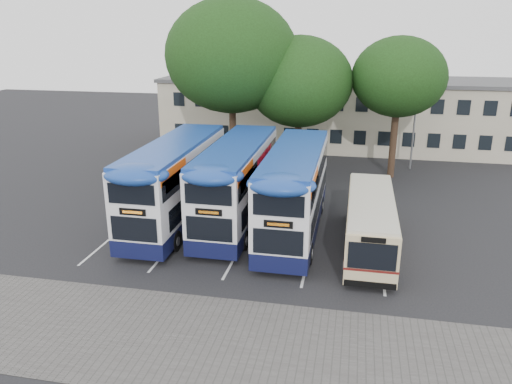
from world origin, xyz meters
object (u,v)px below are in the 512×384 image
Objects in this scene: lamp_post at (416,104)px; bus_single at (370,220)px; tree_right at (399,77)px; tree_mid at (299,82)px; bus_dd_mid at (237,180)px; tree_left at (232,56)px; bus_dd_left at (176,179)px; bus_dd_right at (295,188)px.

lamp_post reaches higher than bus_single.
tree_mid is at bearing -176.47° from tree_right.
lamp_post is at bearing 51.85° from bus_dd_mid.
tree_left reaches higher than bus_dd_left.
bus_dd_right is (6.68, -0.13, -0.03)m from bus_dd_left.
bus_dd_left reaches higher than bus_single.
tree_left is at bearing -164.96° from lamp_post.
tree_mid is 11.70m from bus_dd_mid.
bus_dd_right is 1.22× the size of bus_single.
tree_mid is 0.92× the size of bus_dd_mid.
bus_single is at bearing -7.85° from bus_dd_left.
tree_left reaches higher than bus_single.
tree_mid is at bearing 64.26° from bus_dd_left.
bus_single is (-3.39, -15.76, -3.56)m from lamp_post.
lamp_post is 1.00× the size of bus_single.
bus_dd_left is at bearing -134.49° from lamp_post.
tree_right is 0.92× the size of bus_dd_mid.
lamp_post is 20.19m from bus_dd_left.
bus_single is at bearing -16.42° from bus_dd_mid.
bus_dd_right is at bearing -117.03° from lamp_post.
tree_left reaches higher than bus_dd_right.
bus_dd_mid is (-9.06, -11.08, -4.75)m from tree_right.
tree_mid is at bearing -161.01° from lamp_post.
bus_dd_right is 4.31m from bus_single.
tree_mid is 0.91× the size of bus_dd_left.
tree_left reaches higher than tree_mid.
bus_dd_right reaches higher than bus_dd_mid.
bus_dd_left is (-5.47, -11.34, -4.30)m from tree_mid.
tree_right is 17.74m from bus_dd_left.
tree_right is at bearing 64.31° from bus_dd_right.
lamp_post reaches higher than bus_dd_left.
tree_left is at bearing -174.74° from tree_right.
lamp_post is 0.82× the size of bus_dd_mid.
bus_single is (10.04, -12.15, -7.13)m from tree_left.
tree_right is (11.79, 1.09, -1.38)m from tree_left.
tree_left is 12.04m from bus_dd_mid.
tree_left is 1.26× the size of tree_right.
bus_dd_left is at bearing -115.74° from tree_mid.
bus_dd_right is at bearing -83.95° from tree_mid.
tree_mid is 6.97m from tree_right.
bus_dd_right is at bearing -115.69° from tree_right.
tree_left is at bearing 119.30° from bus_dd_right.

